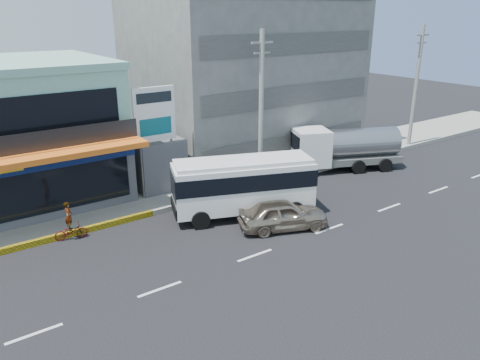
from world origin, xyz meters
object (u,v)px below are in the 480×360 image
minibus (243,182)px  utility_pole_far (416,87)px  billboard (155,121)px  tanker_truck (342,147)px  concrete_building (243,65)px  sedan (283,215)px  satellite_dish (151,136)px  shop_building (3,138)px  utility_pole_near (261,109)px  motorcycle_rider (70,227)px

minibus → utility_pole_far: bearing=9.2°
billboard → utility_pole_far: bearing=-4.6°
tanker_truck → concrete_building: bearing=109.3°
sedan → tanker_truck: tanker_truck is taller
satellite_dish → tanker_truck: 13.78m
shop_building → tanker_truck: (20.93, -7.31, -2.33)m
concrete_building → utility_pole_near: concrete_building is taller
satellite_dish → sedan: bearing=-72.5°
billboard → motorcycle_rider: billboard is taller
concrete_building → shop_building: bearing=-176.6°
motorcycle_rider → utility_pole_far: bearing=1.2°
utility_pole_near → tanker_truck: bearing=-6.3°
shop_building → satellite_dish: size_ratio=8.27×
concrete_building → motorcycle_rider: bearing=-153.8°
minibus → sedan: size_ratio=1.74×
minibus → utility_pole_near: bearing=41.1°
minibus → tanker_truck: bearing=12.9°
billboard → satellite_dish: bearing=74.5°
shop_building → concrete_building: 18.28m
motorcycle_rider → utility_pole_near: bearing=2.7°
billboard → minibus: size_ratio=0.84×
minibus → sedan: 3.01m
sedan → concrete_building: bearing=-5.9°
utility_pole_near → utility_pole_far: 16.00m
satellite_dish → sedan: size_ratio=0.32×
motorcycle_rider → concrete_building: bearing=26.2°
shop_building → motorcycle_rider: bearing=-79.2°
satellite_dish → sedan: satellite_dish is taller
billboard → motorcycle_rider: size_ratio=3.37×
concrete_building → utility_pole_near: size_ratio=1.60×
sedan → tanker_truck: size_ratio=0.58×
satellite_dish → utility_pole_near: (6.00, -3.60, 1.57)m
concrete_building → minibus: concrete_building is taller
minibus → billboard: bearing=119.5°
utility_pole_far → tanker_truck: (-9.07, -0.76, -3.48)m
billboard → motorcycle_rider: bearing=-158.6°
billboard → sedan: 9.41m
satellite_dish → utility_pole_far: utility_pole_far is taller
shop_building → concrete_building: size_ratio=0.77×
billboard → utility_pole_far: utility_pole_far is taller
minibus → satellite_dish: bearing=108.9°
utility_pole_far → billboard: bearing=175.4°
shop_building → utility_pole_near: utility_pole_near is taller
utility_pole_near → billboard: bearing=164.5°
concrete_building → minibus: (-7.67, -10.80, -5.04)m
utility_pole_near → minibus: (-3.67, -3.20, -3.19)m
shop_building → utility_pole_near: bearing=-25.1°
tanker_truck → billboard: bearing=169.2°
minibus → tanker_truck: minibus is taller
minibus → motorcycle_rider: (-8.96, 2.60, -1.29)m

